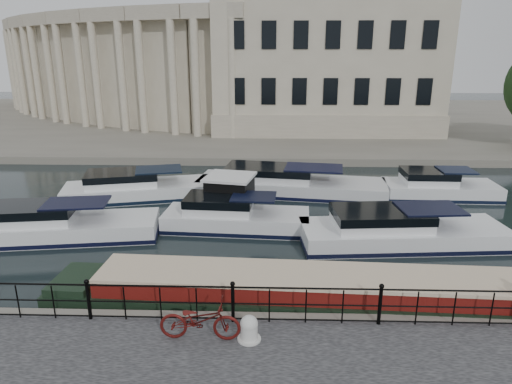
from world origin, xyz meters
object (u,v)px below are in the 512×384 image
(bicycle, at_px, (200,320))
(mooring_bollard, at_px, (249,329))
(harbour_hut, at_px, (230,199))
(narrowboat, at_px, (307,298))

(bicycle, xyz_separation_m, mooring_bollard, (1.27, -0.00, -0.23))
(mooring_bollard, distance_m, harbour_hut, 10.68)
(mooring_bollard, bearing_deg, bicycle, 179.78)
(mooring_bollard, xyz_separation_m, narrowboat, (1.70, 2.47, -0.51))
(mooring_bollard, xyz_separation_m, harbour_hut, (-1.40, 10.58, 0.08))
(bicycle, xyz_separation_m, narrowboat, (2.96, 2.46, -0.74))
(bicycle, distance_m, harbour_hut, 10.58)
(mooring_bollard, bearing_deg, harbour_hut, 97.55)
(harbour_hut, bearing_deg, narrowboat, -57.74)
(bicycle, distance_m, mooring_bollard, 1.29)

